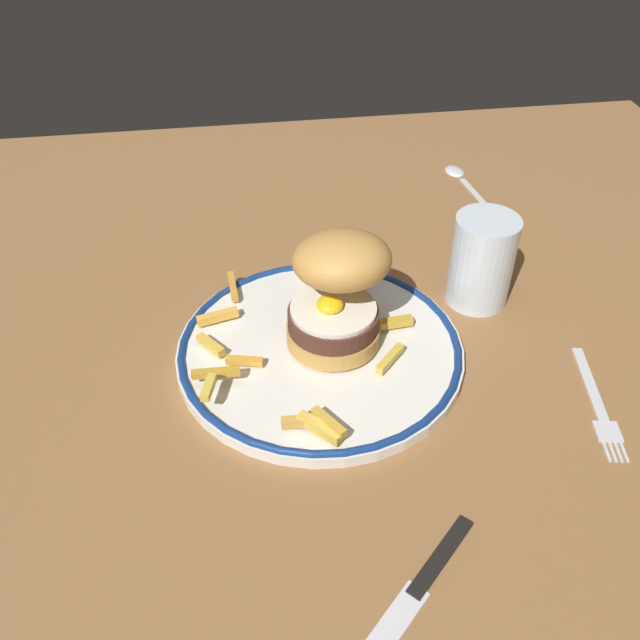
% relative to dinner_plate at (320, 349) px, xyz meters
% --- Properties ---
extents(ground_plane, '(1.37, 1.05, 0.04)m').
position_rel_dinner_plate_xyz_m(ground_plane, '(-0.05, 0.04, -0.03)').
color(ground_plane, olive).
extents(dinner_plate, '(0.29, 0.29, 0.02)m').
position_rel_dinner_plate_xyz_m(dinner_plate, '(0.00, 0.00, 0.00)').
color(dinner_plate, white).
rests_on(dinner_plate, ground_plane).
extents(burger, '(0.11, 0.12, 0.12)m').
position_rel_dinner_plate_xyz_m(burger, '(0.02, 0.01, 0.07)').
color(burger, gold).
rests_on(burger, dinner_plate).
extents(fries_pile, '(0.22, 0.26, 0.02)m').
position_rel_dinner_plate_xyz_m(fries_pile, '(-0.03, -0.01, 0.01)').
color(fries_pile, gold).
rests_on(fries_pile, dinner_plate).
extents(water_glass, '(0.07, 0.07, 0.10)m').
position_rel_dinner_plate_xyz_m(water_glass, '(0.18, 0.07, 0.03)').
color(water_glass, silver).
rests_on(water_glass, ground_plane).
extents(fork, '(0.04, 0.14, 0.00)m').
position_rel_dinner_plate_xyz_m(fork, '(0.25, -0.11, -0.01)').
color(fork, silver).
rests_on(fork, ground_plane).
extents(knife, '(0.14, 0.14, 0.01)m').
position_rel_dinner_plate_xyz_m(knife, '(0.03, -0.26, -0.01)').
color(knife, black).
rests_on(knife, ground_plane).
extents(spoon, '(0.03, 0.13, 0.01)m').
position_rel_dinner_plate_xyz_m(spoon, '(0.25, 0.34, -0.00)').
color(spoon, silver).
rests_on(spoon, ground_plane).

